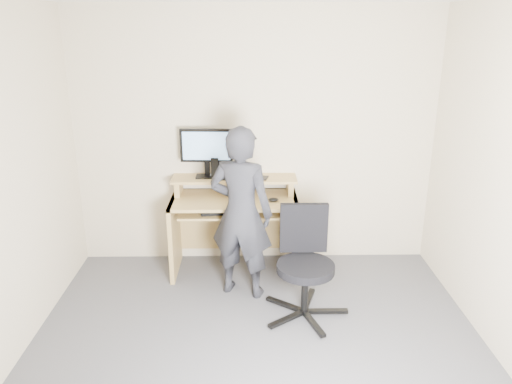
{
  "coord_description": "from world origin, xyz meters",
  "views": [
    {
      "loc": [
        -0.06,
        -2.99,
        2.35
      ],
      "look_at": [
        0.0,
        1.05,
        0.95
      ],
      "focal_mm": 35.0,
      "sensor_mm": 36.0,
      "label": 1
    }
  ],
  "objects_px": {
    "monitor": "(206,149)",
    "person": "(241,213)",
    "office_chair": "(305,259)",
    "desk": "(235,215)"
  },
  "relations": [
    {
      "from": "office_chair",
      "to": "person",
      "type": "relative_size",
      "value": 0.58
    },
    {
      "from": "monitor",
      "to": "office_chair",
      "type": "distance_m",
      "value": 1.44
    },
    {
      "from": "desk",
      "to": "person",
      "type": "relative_size",
      "value": 0.78
    },
    {
      "from": "desk",
      "to": "office_chair",
      "type": "distance_m",
      "value": 1.03
    },
    {
      "from": "office_chair",
      "to": "person",
      "type": "distance_m",
      "value": 0.68
    },
    {
      "from": "monitor",
      "to": "office_chair",
      "type": "bearing_deg",
      "value": -44.56
    },
    {
      "from": "monitor",
      "to": "person",
      "type": "height_order",
      "value": "person"
    },
    {
      "from": "monitor",
      "to": "person",
      "type": "xyz_separation_m",
      "value": [
        0.33,
        -0.59,
        -0.43
      ]
    },
    {
      "from": "person",
      "to": "desk",
      "type": "bearing_deg",
      "value": -64.08
    },
    {
      "from": "desk",
      "to": "person",
      "type": "xyz_separation_m",
      "value": [
        0.07,
        -0.51,
        0.22
      ]
    }
  ]
}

